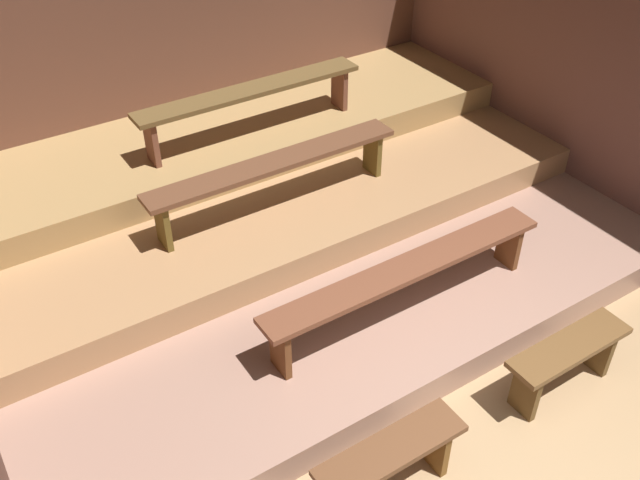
{
  "coord_description": "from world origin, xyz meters",
  "views": [
    {
      "loc": [
        -2.49,
        -1.05,
        3.91
      ],
      "look_at": [
        -0.12,
        2.61,
        0.58
      ],
      "focal_mm": 39.84,
      "sensor_mm": 36.0,
      "label": 1
    }
  ],
  "objects_px": {
    "bench_floor_left": "(390,460)",
    "bench_lower_center": "(406,274)",
    "bench_upper_center": "(250,96)",
    "bench_floor_right": "(567,357)",
    "bench_middle_center": "(275,169)"
  },
  "relations": [
    {
      "from": "bench_lower_center",
      "to": "bench_upper_center",
      "type": "bearing_deg",
      "value": 90.9
    },
    {
      "from": "bench_lower_center",
      "to": "bench_upper_center",
      "type": "height_order",
      "value": "bench_upper_center"
    },
    {
      "from": "bench_lower_center",
      "to": "bench_middle_center",
      "type": "xyz_separation_m",
      "value": [
        -0.27,
        1.41,
        0.25
      ]
    },
    {
      "from": "bench_floor_left",
      "to": "bench_floor_right",
      "type": "bearing_deg",
      "value": 0.0
    },
    {
      "from": "bench_floor_left",
      "to": "bench_floor_right",
      "type": "relative_size",
      "value": 1.0
    },
    {
      "from": "bench_floor_left",
      "to": "bench_lower_center",
      "type": "relative_size",
      "value": 0.41
    },
    {
      "from": "bench_lower_center",
      "to": "bench_middle_center",
      "type": "bearing_deg",
      "value": 100.79
    },
    {
      "from": "bench_floor_right",
      "to": "bench_lower_center",
      "type": "height_order",
      "value": "bench_lower_center"
    },
    {
      "from": "bench_upper_center",
      "to": "bench_middle_center",
      "type": "bearing_deg",
      "value": -106.11
    },
    {
      "from": "bench_floor_right",
      "to": "bench_upper_center",
      "type": "xyz_separation_m",
      "value": [
        -0.65,
        3.24,
        0.79
      ]
    },
    {
      "from": "bench_upper_center",
      "to": "bench_lower_center",
      "type": "bearing_deg",
      "value": -89.1
    },
    {
      "from": "bench_floor_left",
      "to": "bench_middle_center",
      "type": "relative_size",
      "value": 0.43
    },
    {
      "from": "bench_upper_center",
      "to": "bench_floor_right",
      "type": "bearing_deg",
      "value": -78.69
    },
    {
      "from": "bench_floor_left",
      "to": "bench_lower_center",
      "type": "height_order",
      "value": "bench_lower_center"
    },
    {
      "from": "bench_floor_left",
      "to": "bench_floor_right",
      "type": "xyz_separation_m",
      "value": [
        1.52,
        0.0,
        0.0
      ]
    }
  ]
}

